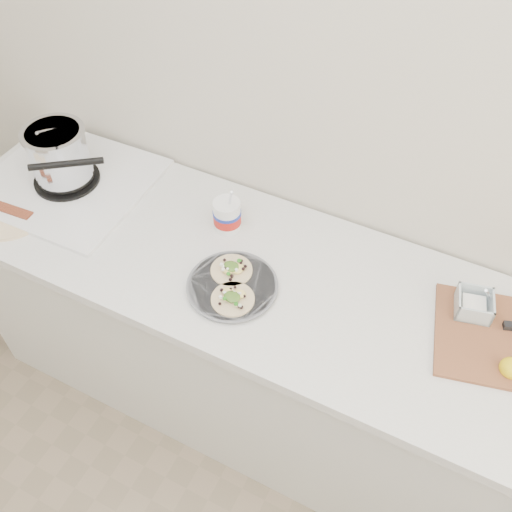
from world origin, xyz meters
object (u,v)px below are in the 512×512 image
at_px(taco_plate, 232,284).
at_px(tub, 228,213).
at_px(stove, 62,164).
at_px(bacon_plate, 10,211).

height_order(taco_plate, tub, tub).
distance_m(taco_plate, tub, 0.26).
relative_size(stove, bacon_plate, 2.12).
xyz_separation_m(taco_plate, tub, (-0.13, 0.22, 0.05)).
xyz_separation_m(stove, taco_plate, (0.75, -0.16, -0.07)).
height_order(stove, tub, stove).
height_order(tub, bacon_plate, tub).
distance_m(stove, bacon_plate, 0.24).
relative_size(stove, taco_plate, 2.07).
xyz_separation_m(tub, bacon_plate, (-0.70, -0.27, -0.06)).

